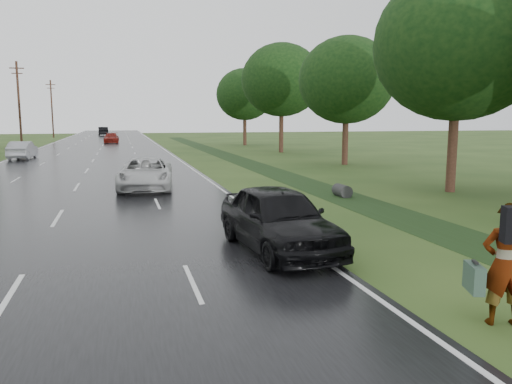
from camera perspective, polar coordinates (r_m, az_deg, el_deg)
The scene contains 18 objects.
ground at distance 10.71m, azimuth -26.51°, elevation -11.07°, with size 220.00×220.00×0.00m, color #274117.
road at distance 55.06m, azimuth -17.47°, elevation 4.52°, with size 14.00×180.00×0.04m, color black.
edge_stripe_east at distance 55.21m, azimuth -10.44°, elevation 4.80°, with size 0.12×180.00×0.01m, color silver.
edge_stripe_west at distance 55.74m, azimuth -24.44°, elevation 4.22°, with size 0.12×180.00×0.01m, color silver.
center_line at distance 55.06m, azimuth -17.47°, elevation 4.54°, with size 0.12×180.00×0.01m, color silver.
drainage_ditch at distance 30.29m, azimuth 2.85°, elevation 2.03°, with size 2.20×120.00×0.56m.
utility_pole_far at distance 65.93m, azimuth -25.46°, elevation 9.18°, with size 1.60×0.26×10.00m.
utility_pole_distant at distance 95.61m, azimuth -22.30°, elevation 8.89°, with size 1.60×0.26×10.00m.
tree_east_b at distance 25.05m, azimuth 22.12°, elevation 15.33°, with size 7.60×7.60×10.11m.
tree_east_c at distance 37.61m, azimuth 10.33°, elevation 12.45°, with size 7.00×7.00×9.29m.
tree_east_d at distance 50.54m, azimuth 2.94°, elevation 12.67°, with size 8.00×8.00×10.76m.
tree_east_f at distance 63.85m, azimuth -1.30°, elevation 11.09°, with size 7.20×7.20×9.62m.
pedestrian at distance 9.20m, azimuth 26.47°, elevation -7.25°, with size 1.00×1.03×2.07m.
white_pickup at distance 24.49m, azimuth -12.50°, elevation 2.07°, with size 2.47×5.36×1.49m, color #BCBCBC.
dark_sedan at distance 12.77m, azimuth 2.59°, elevation -3.03°, with size 1.98×4.91×1.67m, color black.
silver_sedan at distance 45.86m, azimuth -25.14°, elevation 4.35°, with size 1.56×4.47×1.47m, color #96979E.
far_car_red at distance 71.64m, azimuth -16.20°, elevation 5.96°, with size 1.93×4.75×1.38m, color maroon.
far_car_dark at distance 102.46m, azimuth -17.07°, elevation 6.65°, with size 1.79×5.12×1.69m, color black.
Camera 1 is at (2.17, -9.92, 3.41)m, focal length 35.00 mm.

